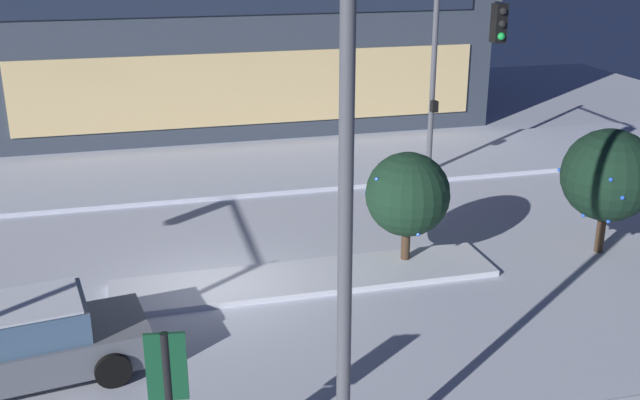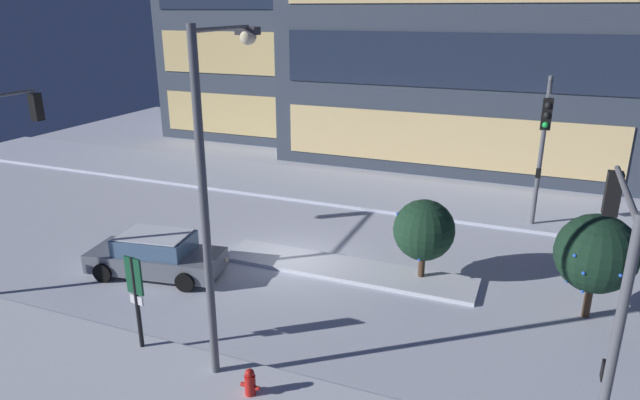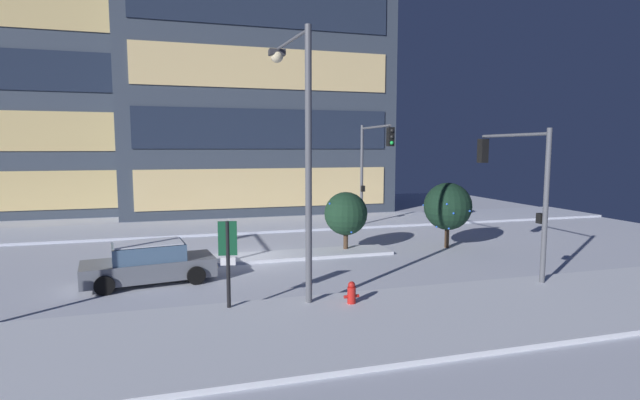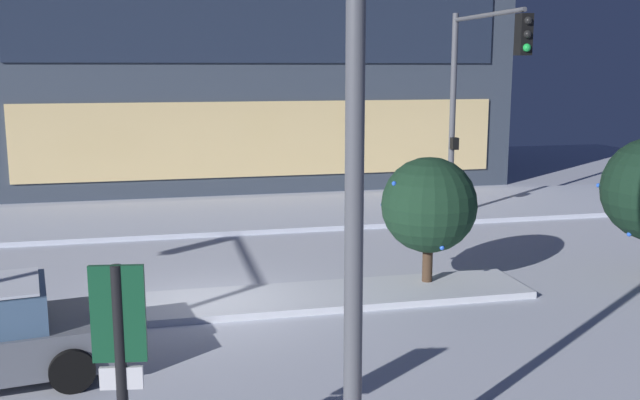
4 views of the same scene
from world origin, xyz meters
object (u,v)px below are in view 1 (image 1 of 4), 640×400
Objects in this scene: decorated_tree_median at (408,195)px; street_lamp_arched at (322,110)px; car_near at (18,344)px; decorated_tree_left_of_median at (608,175)px; traffic_light_corner_far_right at (457,54)px; parking_info_sign at (169,397)px.

street_lamp_arched is at bearing -120.83° from decorated_tree_median.
decorated_tree_left_of_median reaches higher than car_near.
traffic_light_corner_far_right is 2.21× the size of decorated_tree_median.
decorated_tree_left_of_median is at bearing 18.41° from traffic_light_corner_far_right.
street_lamp_arched is (4.81, -3.25, 4.74)m from car_near.
decorated_tree_left_of_median reaches higher than decorated_tree_median.
decorated_tree_median reaches higher than car_near.
parking_info_sign is at bearing -66.38° from car_near.
decorated_tree_median is (8.55, 3.01, 1.10)m from car_near.
traffic_light_corner_far_right is at bearing 56.05° from decorated_tree_median.
street_lamp_arched is 8.14m from decorated_tree_median.
decorated_tree_left_of_median is at bearing -5.63° from decorated_tree_median.
car_near is at bearing 49.01° from street_lamp_arched.
car_near is 0.77× the size of traffic_light_corner_far_right.
car_near is 7.50m from street_lamp_arched.
traffic_light_corner_far_right reaches higher than parking_info_sign.
parking_info_sign is at bearing -150.01° from decorated_tree_left_of_median.
decorated_tree_median is (6.05, 6.92, 0.06)m from parking_info_sign.
car_near is at bearing -56.32° from traffic_light_corner_far_right.
parking_info_sign is 0.97× the size of decorated_tree_median.
traffic_light_corner_far_right is 6.10m from decorated_tree_left_of_median.
parking_info_sign is 9.19m from decorated_tree_median.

